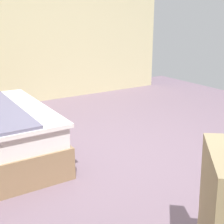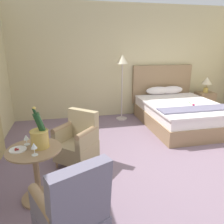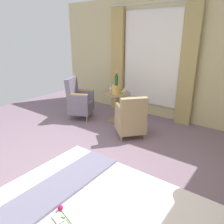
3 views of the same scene
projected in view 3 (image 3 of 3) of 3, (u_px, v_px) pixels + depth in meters
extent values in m
plane|color=slate|center=(60.00, 166.00, 3.54)|extent=(7.60, 7.60, 0.00)
cube|color=#CABF8F|center=(153.00, 59.00, 5.40)|extent=(0.12, 5.66, 2.87)
cube|color=white|center=(151.00, 59.00, 5.34)|extent=(0.02, 1.54, 2.27)
cube|color=white|center=(151.00, 59.00, 5.32)|extent=(0.02, 1.46, 2.23)
cube|color=tan|center=(188.00, 68.00, 4.79)|extent=(0.10, 0.36, 2.64)
cube|color=tan|center=(118.00, 62.00, 5.86)|extent=(0.10, 0.36, 2.64)
cylinder|color=#B7B2A8|center=(152.00, 3.00, 4.85)|extent=(0.03, 2.44, 0.03)
cube|color=white|center=(93.00, 222.00, 1.80)|extent=(1.65, 2.02, 0.04)
cube|color=slate|center=(51.00, 192.00, 2.09)|extent=(1.62, 0.39, 0.03)
cylinder|color=#2D6628|center=(72.00, 224.00, 1.74)|extent=(0.11, 0.38, 0.01)
sphere|color=#B20F4C|center=(60.00, 208.00, 1.88)|extent=(0.05, 0.05, 0.05)
ellipsoid|color=#33702D|center=(63.00, 218.00, 1.80)|extent=(0.04, 0.05, 0.01)
cube|color=white|center=(59.00, 218.00, 1.80)|extent=(0.10, 0.12, 0.00)
cylinder|color=#BCADAC|center=(223.00, 223.00, 2.46)|extent=(0.28, 0.28, 0.03)
cylinder|color=#937453|center=(117.00, 120.00, 5.39)|extent=(0.43, 0.43, 0.03)
cylinder|color=#937453|center=(117.00, 107.00, 5.28)|extent=(0.07, 0.07, 0.68)
cylinder|color=#937453|center=(117.00, 93.00, 5.16)|extent=(0.65, 0.65, 0.02)
cylinder|color=tan|center=(116.00, 89.00, 5.05)|extent=(0.21, 0.21, 0.21)
torus|color=tan|center=(116.00, 85.00, 5.01)|extent=(0.22, 0.22, 0.02)
cylinder|color=white|center=(116.00, 86.00, 5.02)|extent=(0.18, 0.18, 0.03)
cylinder|color=#1E4723|center=(116.00, 82.00, 4.96)|extent=(0.15, 0.12, 0.34)
cylinder|color=#193D1E|center=(117.00, 74.00, 4.95)|extent=(0.05, 0.04, 0.08)
sphere|color=gold|center=(117.00, 72.00, 4.94)|extent=(0.04, 0.04, 0.04)
cylinder|color=white|center=(124.00, 93.00, 5.15)|extent=(0.07, 0.07, 0.01)
cylinder|color=white|center=(124.00, 91.00, 5.14)|extent=(0.01, 0.01, 0.06)
cone|color=white|center=(124.00, 89.00, 5.12)|extent=(0.07, 0.07, 0.06)
cylinder|color=white|center=(111.00, 92.00, 5.22)|extent=(0.07, 0.07, 0.01)
cylinder|color=white|center=(111.00, 90.00, 5.21)|extent=(0.01, 0.01, 0.08)
cone|color=white|center=(111.00, 87.00, 5.19)|extent=(0.07, 0.07, 0.06)
cylinder|color=white|center=(122.00, 91.00, 5.29)|extent=(0.20, 0.20, 0.01)
sphere|color=maroon|center=(120.00, 90.00, 5.29)|extent=(0.02, 0.02, 0.02)
sphere|color=#A12D26|center=(121.00, 90.00, 5.31)|extent=(0.02, 0.02, 0.02)
sphere|color=maroon|center=(122.00, 90.00, 5.30)|extent=(0.03, 0.03, 0.03)
cylinder|color=#937453|center=(138.00, 128.00, 4.83)|extent=(0.04, 0.04, 0.11)
cylinder|color=#937453|center=(117.00, 130.00, 4.73)|extent=(0.04, 0.04, 0.11)
cylinder|color=#937453|center=(144.00, 137.00, 4.43)|extent=(0.04, 0.04, 0.11)
cylinder|color=#937453|center=(121.00, 139.00, 4.33)|extent=(0.04, 0.04, 0.11)
cube|color=tan|center=(130.00, 124.00, 4.51)|extent=(0.76, 0.75, 0.29)
cube|color=tan|center=(134.00, 110.00, 4.19)|extent=(0.48, 0.45, 0.49)
cube|color=tan|center=(141.00, 111.00, 4.49)|extent=(0.38, 0.41, 0.23)
cylinder|color=#937453|center=(141.00, 106.00, 4.45)|extent=(0.38, 0.41, 0.09)
cube|color=tan|center=(119.00, 113.00, 4.40)|extent=(0.38, 0.41, 0.23)
cylinder|color=#937453|center=(120.00, 108.00, 4.36)|extent=(0.38, 0.41, 0.09)
cylinder|color=#937453|center=(87.00, 119.00, 5.29)|extent=(0.04, 0.04, 0.15)
cylinder|color=#937453|center=(93.00, 112.00, 5.73)|extent=(0.04, 0.04, 0.15)
cylinder|color=#937453|center=(70.00, 118.00, 5.38)|extent=(0.04, 0.04, 0.15)
cylinder|color=#937453|center=(77.00, 111.00, 5.81)|extent=(0.04, 0.04, 0.15)
cube|color=slate|center=(81.00, 107.00, 5.48)|extent=(0.72, 0.71, 0.28)
cube|color=slate|center=(72.00, 90.00, 5.37)|extent=(0.55, 0.37, 0.60)
cube|color=slate|center=(78.00, 100.00, 5.18)|extent=(0.28, 0.47, 0.23)
cylinder|color=#937453|center=(78.00, 95.00, 5.14)|extent=(0.28, 0.47, 0.09)
cube|color=slate|center=(84.00, 95.00, 5.60)|extent=(0.28, 0.47, 0.23)
cylinder|color=#937453|center=(84.00, 91.00, 5.56)|extent=(0.28, 0.47, 0.09)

